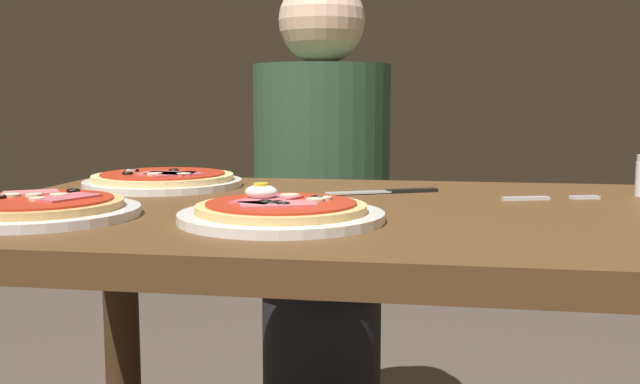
# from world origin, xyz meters

# --- Properties ---
(dining_table) EXTENTS (1.17, 0.72, 0.74)m
(dining_table) POSITION_xyz_m (0.00, 0.00, 0.62)
(dining_table) COLOR brown
(dining_table) RESTS_ON ground
(pizza_foreground) EXTENTS (0.27, 0.27, 0.05)m
(pizza_foreground) POSITION_xyz_m (-0.10, -0.14, 0.76)
(pizza_foreground) COLOR white
(pizza_foreground) RESTS_ON dining_table
(pizza_across_left) EXTENTS (0.27, 0.27, 0.03)m
(pizza_across_left) POSITION_xyz_m (-0.43, -0.16, 0.76)
(pizza_across_left) COLOR white
(pizza_across_left) RESTS_ON dining_table
(pizza_across_right) EXTENTS (0.28, 0.28, 0.03)m
(pizza_across_right) POSITION_xyz_m (-0.39, 0.19, 0.76)
(pizza_across_right) COLOR white
(pizza_across_right) RESTS_ON dining_table
(fork) EXTENTS (0.15, 0.06, 0.00)m
(fork) POSITION_xyz_m (0.26, 0.13, 0.75)
(fork) COLOR silver
(fork) RESTS_ON dining_table
(knife) EXTENTS (0.18, 0.10, 0.01)m
(knife) POSITION_xyz_m (0.02, 0.17, 0.75)
(knife) COLOR silver
(knife) RESTS_ON dining_table
(diner_person) EXTENTS (0.32, 0.32, 1.18)m
(diner_person) POSITION_xyz_m (-0.17, 0.65, 0.56)
(diner_person) COLOR black
(diner_person) RESTS_ON ground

